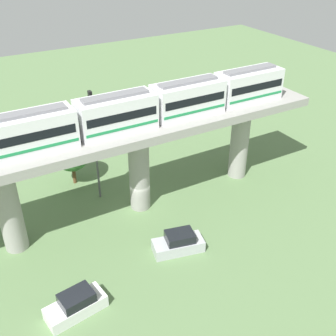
{
  "coord_description": "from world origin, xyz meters",
  "views": [
    {
      "loc": [
        29.35,
        -13.77,
        23.65
      ],
      "look_at": [
        2.5,
        1.63,
        5.1
      ],
      "focal_mm": 44.05,
      "sensor_mm": 36.0,
      "label": 1
    }
  ],
  "objects_px": {
    "parked_car_silver": "(179,243)",
    "signal_post": "(95,143)",
    "parked_car_white": "(76,305)",
    "tree_near_viaduct": "(71,153)",
    "train": "(154,106)"
  },
  "relations": [
    {
      "from": "parked_car_white",
      "to": "signal_post",
      "type": "distance_m",
      "value": 15.17
    },
    {
      "from": "parked_car_silver",
      "to": "tree_near_viaduct",
      "type": "height_order",
      "value": "tree_near_viaduct"
    },
    {
      "from": "train",
      "to": "parked_car_white",
      "type": "bearing_deg",
      "value": -50.82
    },
    {
      "from": "parked_car_silver",
      "to": "signal_post",
      "type": "xyz_separation_m",
      "value": [
        -10.55,
        -2.77,
        5.34
      ]
    },
    {
      "from": "tree_near_viaduct",
      "to": "signal_post",
      "type": "distance_m",
      "value": 4.76
    },
    {
      "from": "tree_near_viaduct",
      "to": "parked_car_silver",
      "type": "bearing_deg",
      "value": 15.97
    },
    {
      "from": "parked_car_white",
      "to": "signal_post",
      "type": "height_order",
      "value": "signal_post"
    },
    {
      "from": "parked_car_white",
      "to": "parked_car_silver",
      "type": "bearing_deg",
      "value": 93.62
    },
    {
      "from": "parked_car_white",
      "to": "parked_car_silver",
      "type": "xyz_separation_m",
      "value": [
        -1.95,
        9.51,
        0.0
      ]
    },
    {
      "from": "parked_car_white",
      "to": "tree_near_viaduct",
      "type": "xyz_separation_m",
      "value": [
        -16.28,
        5.41,
        2.77
      ]
    },
    {
      "from": "signal_post",
      "to": "tree_near_viaduct",
      "type": "bearing_deg",
      "value": -160.64
    },
    {
      "from": "train",
      "to": "parked_car_white",
      "type": "xyz_separation_m",
      "value": [
        9.1,
        -11.17,
        -9.29
      ]
    },
    {
      "from": "signal_post",
      "to": "parked_car_silver",
      "type": "bearing_deg",
      "value": 14.73
    },
    {
      "from": "parked_car_silver",
      "to": "parked_car_white",
      "type": "bearing_deg",
      "value": -65.29
    },
    {
      "from": "tree_near_viaduct",
      "to": "parked_car_white",
      "type": "bearing_deg",
      "value": -18.38
    }
  ]
}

